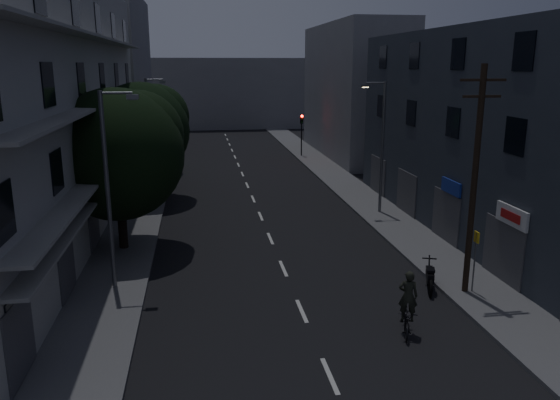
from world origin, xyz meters
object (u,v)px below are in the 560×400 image
object	(u,v)px
utility_pole	(475,177)
cyclist	(407,312)
bus_stop_sign	(475,251)
motorcycle	(430,278)

from	to	relation	value
utility_pole	cyclist	distance (m)	6.13
bus_stop_sign	motorcycle	world-z (taller)	bus_stop_sign
motorcycle	cyclist	distance (m)	4.15
bus_stop_sign	motorcycle	xyz separation A→B (m)	(-1.52, 0.71, -1.37)
utility_pole	motorcycle	size ratio (longest dim) A/B	4.56
bus_stop_sign	cyclist	size ratio (longest dim) A/B	1.10
utility_pole	bus_stop_sign	bearing A→B (deg)	-17.33
motorcycle	cyclist	bearing A→B (deg)	-104.67
utility_pole	cyclist	bearing A→B (deg)	-142.09
bus_stop_sign	cyclist	world-z (taller)	bus_stop_sign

